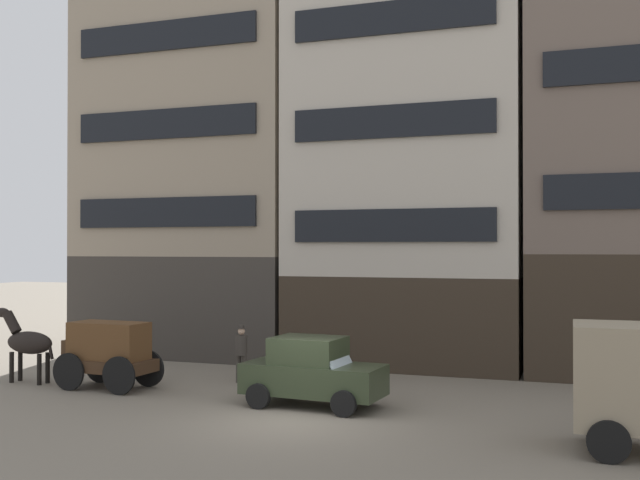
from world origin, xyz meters
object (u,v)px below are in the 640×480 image
sedan_dark (312,372)px  pedestrian_officer (241,351)px  cargo_wagon (108,350)px  draft_horse (27,342)px

sedan_dark → pedestrian_officer: bearing=141.9°
cargo_wagon → pedestrian_officer: 4.02m
draft_horse → sedan_dark: (9.60, -0.38, -0.36)m
draft_horse → pedestrian_officer: draft_horse is taller
pedestrian_officer → draft_horse: bearing=-160.7°
cargo_wagon → pedestrian_officer: bearing=33.4°
draft_horse → cargo_wagon: bearing=-0.1°
cargo_wagon → sedan_dark: 6.66m
sedan_dark → pedestrian_officer: size_ratio=2.12×
cargo_wagon → sedan_dark: (6.65, -0.38, -0.23)m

